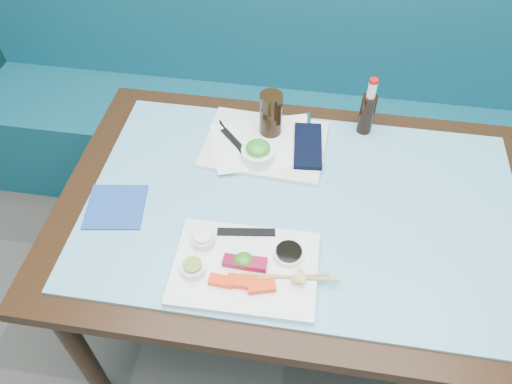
# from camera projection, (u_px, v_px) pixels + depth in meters

# --- Properties ---
(booth_bench) EXTENTS (3.00, 0.56, 1.17)m
(booth_bench) POSITION_uv_depth(u_px,v_px,m) (314.00, 118.00, 2.25)
(booth_bench) COLOR #0F4E5F
(booth_bench) RESTS_ON ground
(dining_table) EXTENTS (1.40, 0.90, 0.75)m
(dining_table) POSITION_uv_depth(u_px,v_px,m) (300.00, 224.00, 1.48)
(dining_table) COLOR black
(dining_table) RESTS_ON ground
(glass_top) EXTENTS (1.22, 0.76, 0.01)m
(glass_top) POSITION_uv_depth(u_px,v_px,m) (302.00, 206.00, 1.42)
(glass_top) COLOR #64ACC9
(glass_top) RESTS_ON dining_table
(sashimi_plate) EXTENTS (0.37, 0.27, 0.02)m
(sashimi_plate) POSITION_uv_depth(u_px,v_px,m) (245.00, 268.00, 1.27)
(sashimi_plate) COLOR white
(sashimi_plate) RESTS_ON glass_top
(salmon_left) EXTENTS (0.06, 0.03, 0.01)m
(salmon_left) POSITION_uv_depth(u_px,v_px,m) (221.00, 281.00, 1.22)
(salmon_left) COLOR #FF370A
(salmon_left) RESTS_ON sashimi_plate
(salmon_mid) EXTENTS (0.07, 0.03, 0.02)m
(salmon_mid) POSITION_uv_depth(u_px,v_px,m) (242.00, 282.00, 1.22)
(salmon_mid) COLOR #FD340A
(salmon_mid) RESTS_ON sashimi_plate
(salmon_right) EXTENTS (0.07, 0.05, 0.02)m
(salmon_right) POSITION_uv_depth(u_px,v_px,m) (261.00, 286.00, 1.21)
(salmon_right) COLOR #FB380A
(salmon_right) RESTS_ON sashimi_plate
(tuna_left) EXTENTS (0.06, 0.04, 0.02)m
(tuna_left) POSITION_uv_depth(u_px,v_px,m) (234.00, 261.00, 1.26)
(tuna_left) COLOR maroon
(tuna_left) RESTS_ON sashimi_plate
(tuna_right) EXTENTS (0.06, 0.04, 0.02)m
(tuna_right) POSITION_uv_depth(u_px,v_px,m) (255.00, 264.00, 1.25)
(tuna_right) COLOR maroon
(tuna_right) RESTS_ON sashimi_plate
(seaweed_garnish) EXTENTS (0.06, 0.06, 0.03)m
(seaweed_garnish) POSITION_uv_depth(u_px,v_px,m) (244.00, 260.00, 1.26)
(seaweed_garnish) COLOR #29781B
(seaweed_garnish) RESTS_ON sashimi_plate
(ramekin_wasabi) EXTENTS (0.08, 0.08, 0.03)m
(ramekin_wasabi) POSITION_uv_depth(u_px,v_px,m) (193.00, 269.00, 1.24)
(ramekin_wasabi) COLOR white
(ramekin_wasabi) RESTS_ON sashimi_plate
(wasabi_fill) EXTENTS (0.05, 0.05, 0.01)m
(wasabi_fill) POSITION_uv_depth(u_px,v_px,m) (192.00, 265.00, 1.23)
(wasabi_fill) COLOR olive
(wasabi_fill) RESTS_ON ramekin_wasabi
(ramekin_ginger) EXTENTS (0.07, 0.07, 0.03)m
(ramekin_ginger) POSITION_uv_depth(u_px,v_px,m) (203.00, 240.00, 1.30)
(ramekin_ginger) COLOR silver
(ramekin_ginger) RESTS_ON sashimi_plate
(ginger_fill) EXTENTS (0.06, 0.06, 0.01)m
(ginger_fill) POSITION_uv_depth(u_px,v_px,m) (203.00, 236.00, 1.28)
(ginger_fill) COLOR white
(ginger_fill) RESTS_ON ramekin_ginger
(soy_dish) EXTENTS (0.10, 0.10, 0.02)m
(soy_dish) POSITION_uv_depth(u_px,v_px,m) (289.00, 254.00, 1.27)
(soy_dish) COLOR white
(soy_dish) RESTS_ON sashimi_plate
(soy_fill) EXTENTS (0.09, 0.09, 0.01)m
(soy_fill) POSITION_uv_depth(u_px,v_px,m) (289.00, 251.00, 1.27)
(soy_fill) COLOR black
(soy_fill) RESTS_ON soy_dish
(lemon_wedge) EXTENTS (0.06, 0.06, 0.05)m
(lemon_wedge) POSITION_uv_depth(u_px,v_px,m) (302.00, 280.00, 1.21)
(lemon_wedge) COLOR #FFE078
(lemon_wedge) RESTS_ON sashimi_plate
(chopstick_sleeve) EXTENTS (0.16, 0.05, 0.00)m
(chopstick_sleeve) POSITION_uv_depth(u_px,v_px,m) (246.00, 232.00, 1.33)
(chopstick_sleeve) COLOR black
(chopstick_sleeve) RESTS_ON sashimi_plate
(wooden_chopstick_a) EXTENTS (0.20, 0.05, 0.01)m
(wooden_chopstick_a) POSITION_uv_depth(u_px,v_px,m) (288.00, 277.00, 1.24)
(wooden_chopstick_a) COLOR tan
(wooden_chopstick_a) RESTS_ON sashimi_plate
(wooden_chopstick_b) EXTENTS (0.24, 0.03, 0.01)m
(wooden_chopstick_b) POSITION_uv_depth(u_px,v_px,m) (292.00, 277.00, 1.23)
(wooden_chopstick_b) COLOR tan
(wooden_chopstick_b) RESTS_ON sashimi_plate
(serving_tray) EXTENTS (0.39, 0.30, 0.01)m
(serving_tray) POSITION_uv_depth(u_px,v_px,m) (265.00, 144.00, 1.57)
(serving_tray) COLOR silver
(serving_tray) RESTS_ON glass_top
(paper_placemat) EXTENTS (0.38, 0.32, 0.00)m
(paper_placemat) POSITION_uv_depth(u_px,v_px,m) (265.00, 143.00, 1.56)
(paper_placemat) COLOR white
(paper_placemat) RESTS_ON serving_tray
(seaweed_bowl) EXTENTS (0.12, 0.12, 0.04)m
(seaweed_bowl) POSITION_uv_depth(u_px,v_px,m) (258.00, 154.00, 1.50)
(seaweed_bowl) COLOR white
(seaweed_bowl) RESTS_ON serving_tray
(seaweed_salad) EXTENTS (0.08, 0.08, 0.04)m
(seaweed_salad) POSITION_uv_depth(u_px,v_px,m) (258.00, 148.00, 1.48)
(seaweed_salad) COLOR #339422
(seaweed_salad) RESTS_ON seaweed_bowl
(cola_glass) EXTENTS (0.08, 0.08, 0.15)m
(cola_glass) POSITION_uv_depth(u_px,v_px,m) (271.00, 114.00, 1.54)
(cola_glass) COLOR black
(cola_glass) RESTS_ON serving_tray
(navy_pouch) EXTENTS (0.10, 0.20, 0.02)m
(navy_pouch) POSITION_uv_depth(u_px,v_px,m) (308.00, 146.00, 1.54)
(navy_pouch) COLOR black
(navy_pouch) RESTS_ON serving_tray
(fork) EXTENTS (0.02, 0.10, 0.01)m
(fork) POSITION_uv_depth(u_px,v_px,m) (309.00, 124.00, 1.61)
(fork) COLOR silver
(fork) RESTS_ON serving_tray
(black_chopstick_a) EXTENTS (0.13, 0.18, 0.01)m
(black_chopstick_a) POSITION_uv_depth(u_px,v_px,m) (233.00, 141.00, 1.57)
(black_chopstick_a) COLOR black
(black_chopstick_a) RESTS_ON serving_tray
(black_chopstick_b) EXTENTS (0.14, 0.16, 0.01)m
(black_chopstick_b) POSITION_uv_depth(u_px,v_px,m) (236.00, 141.00, 1.57)
(black_chopstick_b) COLOR black
(black_chopstick_b) RESTS_ON serving_tray
(tray_sleeve) EXTENTS (0.11, 0.12, 0.00)m
(tray_sleeve) POSITION_uv_depth(u_px,v_px,m) (234.00, 141.00, 1.57)
(tray_sleeve) COLOR black
(tray_sleeve) RESTS_ON serving_tray
(cola_bottle_body) EXTENTS (0.05, 0.05, 0.14)m
(cola_bottle_body) POSITION_uv_depth(u_px,v_px,m) (367.00, 114.00, 1.57)
(cola_bottle_body) COLOR black
(cola_bottle_body) RESTS_ON glass_top
(cola_bottle_neck) EXTENTS (0.03, 0.03, 0.05)m
(cola_bottle_neck) POSITION_uv_depth(u_px,v_px,m) (372.00, 90.00, 1.50)
(cola_bottle_neck) COLOR white
(cola_bottle_neck) RESTS_ON cola_bottle_body
(cola_bottle_cap) EXTENTS (0.03, 0.03, 0.01)m
(cola_bottle_cap) POSITION_uv_depth(u_px,v_px,m) (374.00, 81.00, 1.48)
(cola_bottle_cap) COLOR #BD0D0B
(cola_bottle_cap) RESTS_ON cola_bottle_neck
(blue_napkin) EXTENTS (0.18, 0.18, 0.01)m
(blue_napkin) POSITION_uv_depth(u_px,v_px,m) (116.00, 207.00, 1.41)
(blue_napkin) COLOR #1A4393
(blue_napkin) RESTS_ON glass_top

